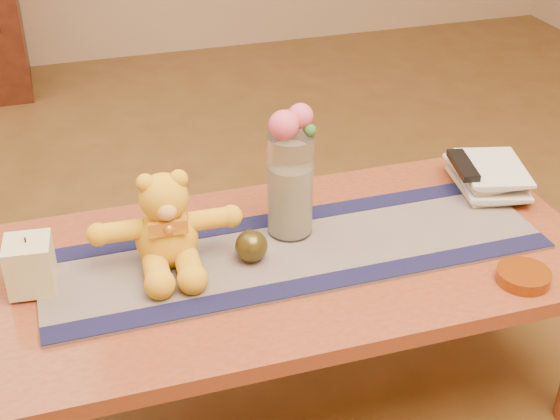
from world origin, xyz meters
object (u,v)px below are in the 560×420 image
object	(u,v)px
pillar_candle	(30,265)
book_bottom	(459,188)
teddy_bear	(165,220)
tv_remote	(463,165)
glass_vase	(290,185)
amber_dish	(523,276)
bronze_ball	(251,246)

from	to	relation	value
pillar_candle	book_bottom	xyz separation A→B (m)	(1.12, 0.12, -0.06)
teddy_bear	tv_remote	size ratio (longest dim) A/B	2.05
teddy_bear	glass_vase	size ratio (longest dim) A/B	1.26
teddy_bear	tv_remote	distance (m)	0.82
pillar_candle	glass_vase	size ratio (longest dim) A/B	0.46
book_bottom	amber_dish	world-z (taller)	amber_dish
pillar_candle	book_bottom	distance (m)	1.13
bronze_ball	amber_dish	size ratio (longest dim) A/B	0.63
pillar_candle	glass_vase	bearing A→B (deg)	4.65
teddy_bear	glass_vase	xyz separation A→B (m)	(0.31, 0.04, 0.02)
teddy_bear	book_bottom	world-z (taller)	teddy_bear
glass_vase	pillar_candle	bearing A→B (deg)	-175.35
teddy_bear	pillar_candle	bearing A→B (deg)	-175.21
amber_dish	book_bottom	bearing A→B (deg)	81.50
teddy_bear	bronze_ball	distance (m)	0.21
tv_remote	book_bottom	bearing A→B (deg)	90.00
pillar_candle	amber_dish	size ratio (longest dim) A/B	0.98
bronze_ball	tv_remote	bearing A→B (deg)	13.25
pillar_candle	tv_remote	distance (m)	1.12
tv_remote	amber_dish	xyz separation A→B (m)	(-0.06, -0.40, -0.07)
book_bottom	tv_remote	xyz separation A→B (m)	(-0.00, -0.01, 0.07)
bronze_ball	tv_remote	world-z (taller)	tv_remote
glass_vase	tv_remote	bearing A→B (deg)	6.33
glass_vase	amber_dish	xyz separation A→B (m)	(0.44, -0.35, -0.12)
pillar_candle	bronze_ball	bearing A→B (deg)	-4.87
pillar_candle	glass_vase	xyz separation A→B (m)	(0.61, 0.05, 0.07)
teddy_bear	amber_dish	distance (m)	0.82
teddy_bear	book_bottom	bearing A→B (deg)	9.59
tv_remote	pillar_candle	bearing A→B (deg)	-162.82
bronze_ball	teddy_bear	bearing A→B (deg)	163.63
glass_vase	bronze_ball	size ratio (longest dim) A/B	3.41
teddy_bear	tv_remote	world-z (taller)	teddy_bear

